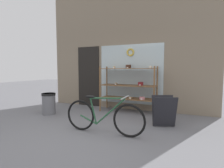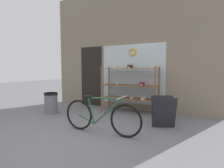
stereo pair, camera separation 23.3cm
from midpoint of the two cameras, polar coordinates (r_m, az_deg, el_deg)
The scene contains 6 objects.
ground_plane at distance 3.54m, azimuth -10.79°, elevation -16.92°, with size 30.00×30.00×0.00m, color slate.
storefront_facade at distance 5.82m, azimuth 5.86°, elevation 10.73°, with size 5.56×0.13×3.93m.
display_case at distance 5.32m, azimuth 7.27°, elevation -0.17°, with size 1.71×0.55×1.45m.
bicycle at distance 3.61m, azimuth -1.88°, elevation -10.51°, with size 1.73×0.46×0.78m.
sandwich_board at distance 4.16m, azimuth 18.03°, elevation -8.64°, with size 0.60×0.54×0.69m.
trash_bin at distance 5.47m, azimuth -18.15°, elevation -5.66°, with size 0.39×0.39×0.62m.
Camera 2 is at (2.11, -2.56, 1.30)m, focal length 28.00 mm.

